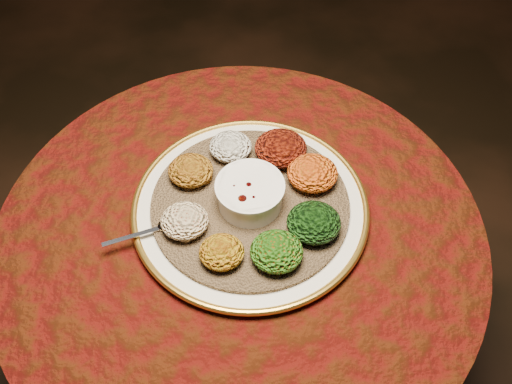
{
  "coord_description": "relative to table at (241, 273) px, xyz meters",
  "views": [
    {
      "loc": [
        0.04,
        -0.62,
        1.66
      ],
      "look_at": [
        0.03,
        0.07,
        0.76
      ],
      "focal_mm": 40.0,
      "sensor_mm": 36.0,
      "label": 1
    }
  ],
  "objects": [
    {
      "name": "portion_kitfo",
      "position": [
        0.08,
        0.16,
        0.23
      ],
      "size": [
        0.11,
        0.1,
        0.05
      ],
      "primitive_type": "ellipsoid",
      "color": "black",
      "rests_on": "injera"
    },
    {
      "name": "portion_ayib",
      "position": [
        -0.02,
        0.17,
        0.23
      ],
      "size": [
        0.09,
        0.08,
        0.04
      ],
      "primitive_type": "ellipsoid",
      "color": "silver",
      "rests_on": "injera"
    },
    {
      "name": "portion_tikil",
      "position": [
        0.14,
        0.1,
        0.23
      ],
      "size": [
        0.1,
        0.1,
        0.05
      ],
      "primitive_type": "ellipsoid",
      "color": "#B97E0F",
      "rests_on": "injera"
    },
    {
      "name": "spoon",
      "position": [
        -0.14,
        -0.02,
        0.21
      ],
      "size": [
        0.14,
        0.06,
        0.01
      ],
      "rotation": [
        0.0,
        0.0,
        -2.77
      ],
      "color": "silver",
      "rests_on": "injera"
    },
    {
      "name": "portion_timatim",
      "position": [
        -0.1,
        -0.02,
        0.23
      ],
      "size": [
        0.09,
        0.09,
        0.04
      ],
      "primitive_type": "ellipsoid",
      "color": "maroon",
      "rests_on": "injera"
    },
    {
      "name": "portion_kik",
      "position": [
        -0.03,
        -0.09,
        0.23
      ],
      "size": [
        0.08,
        0.08,
        0.04
      ],
      "primitive_type": "ellipsoid",
      "color": "#A0760E",
      "rests_on": "injera"
    },
    {
      "name": "portion_gomen",
      "position": [
        0.14,
        -0.02,
        0.23
      ],
      "size": [
        0.1,
        0.1,
        0.05
      ],
      "primitive_type": "ellipsoid",
      "color": "black",
      "rests_on": "injera"
    },
    {
      "name": "table",
      "position": [
        0.0,
        0.0,
        0.0
      ],
      "size": [
        0.96,
        0.96,
        0.73
      ],
      "color": "black",
      "rests_on": "ground"
    },
    {
      "name": "stew_bowl",
      "position": [
        0.02,
        0.04,
        0.24
      ],
      "size": [
        0.13,
        0.13,
        0.06
      ],
      "color": "silver",
      "rests_on": "injera"
    },
    {
      "name": "platter",
      "position": [
        0.02,
        0.04,
        0.19
      ],
      "size": [
        0.47,
        0.47,
        0.02
      ],
      "rotation": [
        0.0,
        0.0,
        -0.05
      ],
      "color": "beige",
      "rests_on": "table"
    },
    {
      "name": "portion_shiro",
      "position": [
        -0.1,
        0.1,
        0.23
      ],
      "size": [
        0.09,
        0.09,
        0.04
      ],
      "primitive_type": "ellipsoid",
      "color": "#8B5910",
      "rests_on": "injera"
    },
    {
      "name": "injera",
      "position": [
        0.02,
        0.04,
        0.2
      ],
      "size": [
        0.51,
        0.51,
        0.01
      ],
      "primitive_type": "cylinder",
      "rotation": [
        0.0,
        0.0,
        0.41
      ],
      "color": "olive",
      "rests_on": "platter"
    },
    {
      "name": "portion_mixveg",
      "position": [
        0.07,
        -0.09,
        0.23
      ],
      "size": [
        0.1,
        0.09,
        0.05
      ],
      "primitive_type": "ellipsoid",
      "color": "#A2320A",
      "rests_on": "injera"
    }
  ]
}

